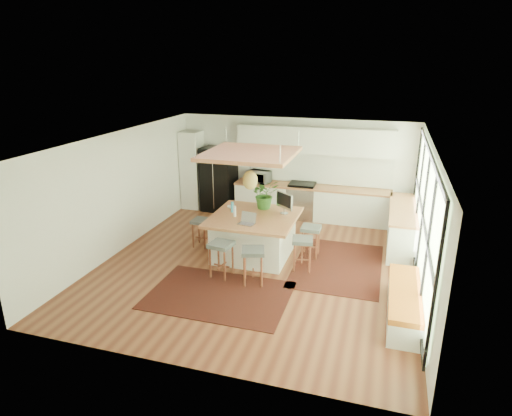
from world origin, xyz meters
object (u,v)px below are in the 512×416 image
(stool_right_back, at_px, (311,241))
(stool_left_side, at_px, (202,232))
(microwave, at_px, (259,175))
(island_plant, at_px, (265,197))
(fridge, at_px, (219,179))
(stool_near_left, at_px, (221,260))
(stool_right_front, at_px, (302,254))
(island, at_px, (254,236))
(stool_near_right, at_px, (253,267))
(monitor, at_px, (284,202))
(laptop, at_px, (246,219))

(stool_right_back, bearing_deg, stool_left_side, -175.64)
(microwave, relative_size, island_plant, 0.88)
(stool_left_side, bearing_deg, stool_right_back, 4.36)
(stool_left_side, xyz_separation_m, microwave, (0.64, 2.58, 0.77))
(fridge, xyz_separation_m, island_plant, (1.97, -2.12, 0.27))
(stool_near_left, xyz_separation_m, stool_right_front, (1.50, 0.77, 0.00))
(island, relative_size, stool_right_front, 2.64)
(island_plant, bearing_deg, stool_right_front, -42.02)
(stool_right_back, bearing_deg, island_plant, 166.66)
(stool_near_left, height_order, stool_right_back, stool_near_left)
(island, relative_size, island_plant, 2.75)
(island, xyz_separation_m, island_plant, (0.08, 0.59, 0.73))
(stool_near_right, relative_size, monitor, 1.39)
(fridge, height_order, microwave, fridge)
(stool_right_front, bearing_deg, monitor, 127.65)
(stool_left_side, xyz_separation_m, monitor, (1.92, 0.23, 0.83))
(island, distance_m, monitor, 1.00)
(microwave, xyz_separation_m, island_plant, (0.76, -2.11, 0.07))
(stool_right_back, xyz_separation_m, monitor, (-0.63, 0.03, 0.83))
(stool_right_back, relative_size, microwave, 1.18)
(island, height_order, stool_near_right, island)
(stool_left_side, xyz_separation_m, island_plant, (1.40, 0.46, 0.84))
(stool_right_front, bearing_deg, laptop, -173.61)
(stool_near_left, distance_m, stool_right_back, 2.14)
(island, bearing_deg, stool_right_back, 14.59)
(stool_near_left, relative_size, stool_right_front, 1.05)
(laptop, bearing_deg, stool_left_side, 162.25)
(stool_near_left, relative_size, island_plant, 1.09)
(stool_near_left, height_order, island_plant, island_plant)
(stool_near_right, bearing_deg, stool_right_front, 47.52)
(microwave, bearing_deg, laptop, -66.67)
(island, xyz_separation_m, monitor, (0.59, 0.35, 0.72))
(fridge, distance_m, stool_left_side, 2.71)
(stool_right_front, distance_m, island_plant, 1.69)
(laptop, height_order, island_plant, island_plant)
(fridge, relative_size, laptop, 5.17)
(stool_near_left, bearing_deg, microwave, 95.21)
(stool_near_right, xyz_separation_m, monitor, (0.22, 1.62, 0.83))
(stool_right_front, bearing_deg, island, 161.37)
(stool_near_right, relative_size, laptop, 2.06)
(stool_right_back, height_order, island_plant, island_plant)
(stool_near_right, relative_size, stool_right_back, 1.04)
(stool_right_front, relative_size, monitor, 1.33)
(laptop, height_order, microwave, microwave)
(fridge, height_order, stool_left_side, fridge)
(monitor, height_order, island_plant, island_plant)
(stool_near_left, relative_size, stool_near_right, 1.01)
(monitor, xyz_separation_m, island_plant, (-0.51, 0.24, 0.00))
(fridge, distance_m, stool_right_front, 4.39)
(stool_near_right, bearing_deg, island, 106.37)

